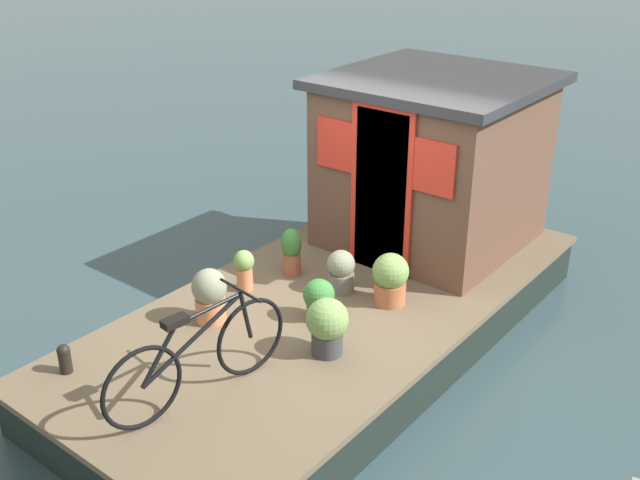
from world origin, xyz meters
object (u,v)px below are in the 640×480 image
(potted_plant_fern, at_px, (341,271))
(potted_plant_lavender, at_px, (319,298))
(houseboat_cabin, at_px, (432,160))
(mooring_bollard, at_px, (64,357))
(potted_plant_rosemary, at_px, (327,325))
(potted_plant_sage, at_px, (390,278))
(potted_plant_geranium, at_px, (210,294))
(potted_plant_ivy, at_px, (292,251))
(potted_plant_succulent, at_px, (244,268))
(bicycle, at_px, (199,357))

(potted_plant_fern, distance_m, potted_plant_lavender, 0.58)
(houseboat_cabin, xyz_separation_m, potted_plant_fern, (-1.58, 0.04, -0.72))
(potted_plant_fern, relative_size, mooring_bollard, 1.64)
(potted_plant_rosemary, distance_m, potted_plant_sage, 1.06)
(potted_plant_rosemary, xyz_separation_m, potted_plant_lavender, (0.40, 0.41, -0.07))
(potted_plant_geranium, height_order, potted_plant_fern, potted_plant_geranium)
(potted_plant_sage, distance_m, mooring_bollard, 2.98)
(houseboat_cabin, relative_size, potted_plant_ivy, 4.22)
(potted_plant_geranium, height_order, potted_plant_sage, potted_plant_geranium)
(potted_plant_sage, relative_size, mooring_bollard, 1.97)
(potted_plant_succulent, distance_m, mooring_bollard, 1.94)
(potted_plant_fern, bearing_deg, potted_plant_ivy, 93.50)
(potted_plant_rosemary, bearing_deg, potted_plant_ivy, 51.98)
(houseboat_cabin, bearing_deg, mooring_bollard, 166.63)
(potted_plant_ivy, bearing_deg, houseboat_cabin, -21.84)
(houseboat_cabin, relative_size, bicycle, 1.29)
(potted_plant_fern, distance_m, potted_plant_succulent, 0.95)
(potted_plant_rosemary, relative_size, potted_plant_fern, 1.20)
(bicycle, relative_size, potted_plant_geranium, 3.17)
(bicycle, bearing_deg, potted_plant_rosemary, -19.35)
(potted_plant_fern, height_order, potted_plant_lavender, potted_plant_fern)
(bicycle, height_order, potted_plant_geranium, bicycle)
(potted_plant_geranium, height_order, potted_plant_succulent, potted_plant_geranium)
(potted_plant_ivy, relative_size, potted_plant_sage, 0.99)
(potted_plant_rosemary, relative_size, potted_plant_ivy, 1.01)
(potted_plant_sage, bearing_deg, bicycle, 171.44)
(bicycle, height_order, potted_plant_rosemary, bicycle)
(potted_plant_sage, bearing_deg, potted_plant_rosemary, -176.66)
(potted_plant_fern, relative_size, potted_plant_lavender, 1.08)
(potted_plant_geranium, bearing_deg, mooring_bollard, 165.30)
(mooring_bollard, bearing_deg, potted_plant_sage, -28.97)
(potted_plant_rosemary, height_order, potted_plant_succulent, potted_plant_rosemary)
(bicycle, xyz_separation_m, potted_plant_succulent, (1.47, 0.94, -0.14))
(bicycle, height_order, potted_plant_lavender, bicycle)
(potted_plant_ivy, distance_m, potted_plant_lavender, 0.93)
(houseboat_cabin, xyz_separation_m, potted_plant_ivy, (-1.61, 0.65, -0.68))
(bicycle, height_order, potted_plant_sage, bicycle)
(houseboat_cabin, height_order, potted_plant_lavender, houseboat_cabin)
(potted_plant_geranium, relative_size, potted_plant_fern, 1.22)
(potted_plant_succulent, bearing_deg, potted_plant_sage, -61.92)
(potted_plant_sage, distance_m, potted_plant_succulent, 1.43)
(potted_plant_ivy, xyz_separation_m, mooring_bollard, (-2.48, 0.33, -0.12))
(bicycle, height_order, potted_plant_ivy, bicycle)
(potted_plant_succulent, bearing_deg, potted_plant_geranium, -165.10)
(potted_plant_ivy, height_order, potted_plant_sage, potted_plant_sage)
(potted_plant_lavender, distance_m, mooring_bollard, 2.25)
(potted_plant_fern, bearing_deg, potted_plant_rosemary, -148.95)
(potted_plant_geranium, distance_m, potted_plant_fern, 1.34)
(mooring_bollard, bearing_deg, potted_plant_fern, -20.26)
(mooring_bollard, bearing_deg, potted_plant_ivy, -7.49)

